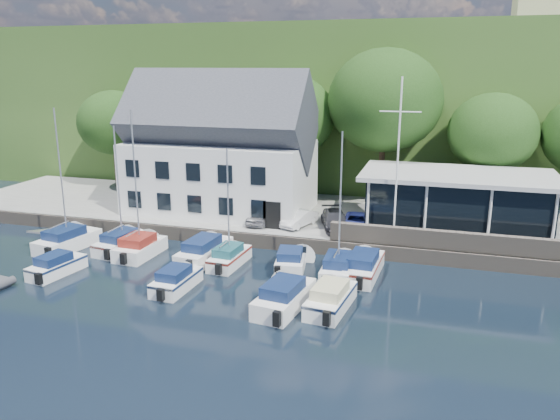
# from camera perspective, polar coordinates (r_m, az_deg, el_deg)

# --- Properties ---
(ground) EXTENTS (180.00, 180.00, 0.00)m
(ground) POSITION_cam_1_polar(r_m,az_deg,el_deg) (28.00, -5.60, -11.41)
(ground) COLOR black
(ground) RESTS_ON ground
(quay) EXTENTS (60.00, 13.00, 1.00)m
(quay) POSITION_cam_1_polar(r_m,az_deg,el_deg) (43.45, 3.02, -0.90)
(quay) COLOR #979691
(quay) RESTS_ON ground
(quay_face) EXTENTS (60.00, 0.30, 1.00)m
(quay_face) POSITION_cam_1_polar(r_m,az_deg,el_deg) (37.44, 0.68, -3.53)
(quay_face) COLOR #645A50
(quay_face) RESTS_ON ground
(hillside) EXTENTS (160.00, 75.00, 16.00)m
(hillside) POSITION_cam_1_polar(r_m,az_deg,el_deg) (85.81, 10.22, 11.88)
(hillside) COLOR #2F4C1C
(hillside) RESTS_ON ground
(field_patch) EXTENTS (50.00, 30.00, 0.30)m
(field_patch) POSITION_cam_1_polar(r_m,az_deg,el_deg) (93.24, 16.16, 16.79)
(field_patch) COLOR #515F2F
(field_patch) RESTS_ON hillside
(harbor_building) EXTENTS (14.40, 8.20, 8.70)m
(harbor_building) POSITION_cam_1_polar(r_m,az_deg,el_deg) (43.58, -6.24, 5.62)
(harbor_building) COLOR white
(harbor_building) RESTS_ON quay
(club_pavilion) EXTENTS (13.20, 7.20, 4.10)m
(club_pavilion) POSITION_cam_1_polar(r_m,az_deg,el_deg) (40.29, 17.94, 0.84)
(club_pavilion) COLOR black
(club_pavilion) RESTS_ON quay
(seawall) EXTENTS (18.00, 0.50, 1.20)m
(seawall) POSITION_cam_1_polar(r_m,az_deg,el_deg) (36.29, 19.45, -3.21)
(seawall) COLOR #645A50
(seawall) RESTS_ON quay
(gangway) EXTENTS (1.20, 6.00, 1.40)m
(gangway) POSITION_cam_1_polar(r_m,az_deg,el_deg) (43.26, -21.66, -2.75)
(gangway) COLOR silver
(gangway) RESTS_ON ground
(car_silver) EXTENTS (1.84, 3.81, 1.25)m
(car_silver) POSITION_cam_1_polar(r_m,az_deg,el_deg) (40.40, -2.18, -0.47)
(car_silver) COLOR #A6A6AB
(car_silver) RESTS_ON quay
(car_white) EXTENTS (2.27, 3.60, 1.12)m
(car_white) POSITION_cam_1_polar(r_m,az_deg,el_deg) (39.58, 2.03, -0.90)
(car_white) COLOR silver
(car_white) RESTS_ON quay
(car_dgrey) EXTENTS (3.06, 4.66, 1.26)m
(car_dgrey) POSITION_cam_1_polar(r_m,az_deg,el_deg) (39.18, 5.79, -1.03)
(car_dgrey) COLOR #313036
(car_dgrey) RESTS_ON quay
(car_blue) EXTENTS (1.55, 3.71, 1.26)m
(car_blue) POSITION_cam_1_polar(r_m,az_deg,el_deg) (38.94, 8.00, -1.21)
(car_blue) COLOR #313C97
(car_blue) RESTS_ON quay
(flagpole) EXTENTS (2.56, 0.20, 10.68)m
(flagpole) POSITION_cam_1_polar(r_m,az_deg,el_deg) (35.69, 12.18, 4.88)
(flagpole) COLOR white
(flagpole) RESTS_ON quay
(tree_0) EXTENTS (6.63, 6.63, 9.06)m
(tree_0) POSITION_cam_1_polar(r_m,az_deg,el_deg) (54.23, -16.88, 7.11)
(tree_0) COLOR #183510
(tree_0) RESTS_ON quay
(tree_1) EXTENTS (6.86, 6.86, 9.38)m
(tree_1) POSITION_cam_1_polar(r_m,az_deg,el_deg) (49.98, -9.75, 7.09)
(tree_1) COLOR #183510
(tree_1) RESTS_ON quay
(tree_2) EXTENTS (7.73, 7.73, 10.57)m
(tree_2) POSITION_cam_1_polar(r_m,az_deg,el_deg) (47.29, 1.05, 7.59)
(tree_2) COLOR #183510
(tree_2) RESTS_ON quay
(tree_3) EXTENTS (9.31, 9.31, 12.72)m
(tree_3) POSITION_cam_1_polar(r_m,az_deg,el_deg) (46.09, 10.75, 8.48)
(tree_3) COLOR #183510
(tree_3) RESTS_ON quay
(tree_4) EXTENTS (6.83, 6.83, 9.33)m
(tree_4) POSITION_cam_1_polar(r_m,az_deg,el_deg) (45.85, 21.14, 5.56)
(tree_4) COLOR #183510
(tree_4) RESTS_ON quay
(boat_r1_0) EXTENTS (3.25, 6.99, 9.51)m
(boat_r1_0) POSITION_cam_1_polar(r_m,az_deg,el_deg) (39.55, -21.87, 2.77)
(boat_r1_0) COLOR white
(boat_r1_0) RESTS_ON ground
(boat_r1_1) EXTENTS (2.87, 6.54, 8.76)m
(boat_r1_1) POSITION_cam_1_polar(r_m,az_deg,el_deg) (38.05, -16.53, 2.21)
(boat_r1_1) COLOR white
(boat_r1_1) RESTS_ON ground
(boat_r1_2) EXTENTS (2.36, 5.74, 9.04)m
(boat_r1_2) POSITION_cam_1_polar(r_m,az_deg,el_deg) (36.55, -14.81, 2.04)
(boat_r1_2) COLOR white
(boat_r1_2) RESTS_ON ground
(boat_r1_3) EXTENTS (2.56, 7.35, 1.57)m
(boat_r1_3) POSITION_cam_1_polar(r_m,az_deg,el_deg) (35.96, -7.92, -4.00)
(boat_r1_3) COLOR white
(boat_r1_3) RESTS_ON ground
(boat_r1_4) EXTENTS (2.00, 5.60, 8.28)m
(boat_r1_4) POSITION_cam_1_polar(r_m,az_deg,el_deg) (33.89, -5.44, 0.81)
(boat_r1_4) COLOR white
(boat_r1_4) RESTS_ON ground
(boat_r1_5) EXTENTS (2.66, 5.19, 1.34)m
(boat_r1_5) POSITION_cam_1_polar(r_m,az_deg,el_deg) (34.12, 1.15, -5.12)
(boat_r1_5) COLOR white
(boat_r1_5) RESTS_ON ground
(boat_r1_6) EXTENTS (2.12, 6.10, 8.78)m
(boat_r1_6) POSITION_cam_1_polar(r_m,az_deg,el_deg) (32.02, 6.31, 0.40)
(boat_r1_6) COLOR white
(boat_r1_6) RESTS_ON ground
(boat_r1_7) EXTENTS (2.29, 6.99, 1.51)m
(boat_r1_7) POSITION_cam_1_polar(r_m,az_deg,el_deg) (33.43, 8.75, -5.58)
(boat_r1_7) COLOR white
(boat_r1_7) RESTS_ON ground
(boat_r2_0) EXTENTS (2.42, 5.43, 1.35)m
(boat_r2_0) POSITION_cam_1_polar(r_m,az_deg,el_deg) (35.96, -22.31, -5.22)
(boat_r2_0) COLOR white
(boat_r2_0) RESTS_ON ground
(boat_r2_2) EXTENTS (1.94, 5.28, 1.35)m
(boat_r2_2) POSITION_cam_1_polar(r_m,az_deg,el_deg) (31.70, -10.79, -7.01)
(boat_r2_2) COLOR white
(boat_r2_2) RESTS_ON ground
(boat_r2_3) EXTENTS (2.93, 6.83, 1.56)m
(boat_r2_3) POSITION_cam_1_polar(r_m,az_deg,el_deg) (28.88, 0.46, -8.75)
(boat_r2_3) COLOR white
(boat_r2_3) RESTS_ON ground
(boat_r2_4) EXTENTS (2.55, 6.18, 1.48)m
(boat_r2_4) POSITION_cam_1_polar(r_m,az_deg,el_deg) (28.89, 5.34, -8.91)
(boat_r2_4) COLOR white
(boat_r2_4) RESTS_ON ground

